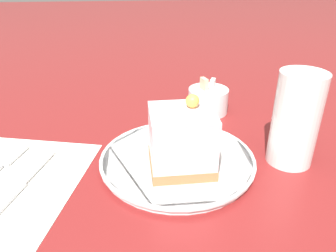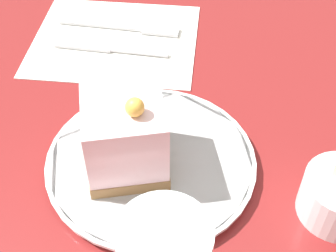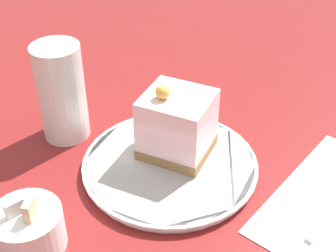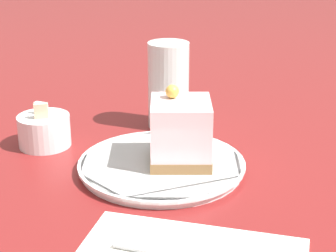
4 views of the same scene
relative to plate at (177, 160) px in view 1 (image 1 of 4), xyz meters
name	(u,v)px [view 1 (image 1 of 4)]	position (x,y,z in m)	size (l,w,h in m)	color
ground_plane	(185,169)	(0.01, -0.01, -0.01)	(4.00, 4.00, 0.00)	maroon
plate	(177,160)	(0.00, 0.00, 0.00)	(0.22, 0.22, 0.01)	white
cake_slice	(182,140)	(0.00, -0.03, 0.05)	(0.09, 0.08, 0.10)	olive
napkin	(3,184)	(-0.24, -0.03, -0.01)	(0.25, 0.27, 0.00)	white
knife	(15,191)	(-0.22, -0.05, 0.00)	(0.06, 0.16, 0.00)	silver
sugar_bowl	(208,100)	(0.08, 0.18, 0.02)	(0.08, 0.08, 0.07)	white
drinking_glass	(296,119)	(0.17, -0.01, 0.06)	(0.07, 0.07, 0.14)	silver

